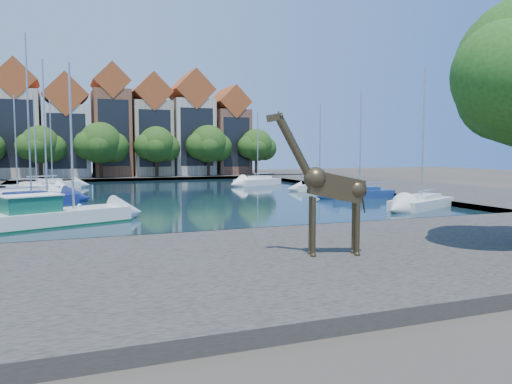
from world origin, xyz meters
TOP-DOWN VIEW (x-y plane):
  - ground at (0.00, 0.00)m, footprint 160.00×160.00m
  - water_basin at (0.00, 24.00)m, footprint 38.00×50.00m
  - near_quay at (0.00, -7.00)m, footprint 50.00×14.00m
  - far_quay at (0.00, 56.00)m, footprint 60.00×16.00m
  - right_quay at (25.00, 24.00)m, footprint 14.00×52.00m
  - townhouse_west_mid at (-17.00, 55.99)m, footprint 5.94×9.18m
  - townhouse_west_inner at (-10.50, 55.99)m, footprint 6.43×9.18m
  - townhouse_center at (-4.00, 55.99)m, footprint 5.44×9.18m
  - townhouse_east_inner at (2.00, 55.99)m, footprint 5.94×9.18m
  - townhouse_east_mid at (8.50, 55.99)m, footprint 6.43×9.18m
  - townhouse_east_end at (15.00, 55.99)m, footprint 5.44×9.18m
  - far_tree_west at (-13.91, 50.49)m, footprint 6.76×5.20m
  - far_tree_mid_west at (-5.89, 50.49)m, footprint 7.80×6.00m
  - far_tree_mid_east at (2.10, 50.49)m, footprint 7.02×5.40m
  - far_tree_east at (10.11, 50.49)m, footprint 7.54×5.80m
  - far_tree_far_east at (18.09, 50.49)m, footprint 6.76×5.20m
  - giraffe_statue at (-1.24, -7.41)m, footprint 3.87×1.38m
  - motorsailer at (-11.66, 7.46)m, footprint 8.82×5.44m
  - sailboat_left_a at (-12.00, 9.85)m, footprint 5.13×2.95m
  - sailboat_left_b at (-13.51, 19.82)m, footprint 7.39×4.84m
  - sailboat_left_c at (-15.00, 25.79)m, footprint 6.67×2.69m
  - sailboat_left_d at (-13.72, 32.82)m, footprint 5.94×4.06m
  - sailboat_left_e at (-12.28, 37.64)m, footprint 6.21×3.32m
  - sailboat_right_a at (14.89, 6.71)m, footprint 6.92×4.85m
  - sailboat_right_b at (15.00, 15.56)m, footprint 6.40×2.51m
  - sailboat_right_c at (15.00, 23.48)m, footprint 5.18×3.33m
  - sailboat_right_d at (12.00, 34.44)m, footprint 6.85×4.80m

SIDE VIEW (x-z plane):
  - ground at x=0.00m, z-range 0.00..0.00m
  - water_basin at x=0.00m, z-range 0.00..0.08m
  - near_quay at x=0.00m, z-range 0.00..0.50m
  - far_quay at x=0.00m, z-range 0.00..0.50m
  - right_quay at x=25.00m, z-range 0.00..0.50m
  - sailboat_right_c at x=15.00m, z-range -4.09..5.29m
  - sailboat_left_c at x=-15.00m, z-range -4.15..5.37m
  - sailboat_left_a at x=-12.00m, z-range -4.48..5.72m
  - sailboat_right_b at x=15.00m, z-range -4.41..5.68m
  - sailboat_right_a at x=14.89m, z-range -4.76..6.06m
  - sailboat_right_d at x=12.00m, z-range -3.91..5.26m
  - sailboat_left_d at x=-13.72m, z-range -4.50..5.89m
  - sailboat_left_e at x=-12.28m, z-range -4.40..5.80m
  - sailboat_left_b at x=-13.51m, z-range -6.19..7.62m
  - motorsailer at x=-11.66m, z-range -4.06..5.73m
  - giraffe_statue at x=-1.24m, z-range 0.45..6.03m
  - far_tree_west at x=-13.91m, z-range 1.40..8.76m
  - far_tree_far_east at x=18.09m, z-range 1.40..8.76m
  - far_tree_mid_east at x=2.10m, z-range 1.37..8.89m
  - far_tree_east at x=10.11m, z-range 1.32..9.16m
  - far_tree_mid_west at x=-5.89m, z-range 1.29..9.29m
  - townhouse_east_end at x=15.00m, z-range -0.11..14.32m
  - townhouse_west_inner at x=-10.50m, z-range -0.22..14.92m
  - townhouse_east_inner at x=2.00m, z-range -0.16..15.63m
  - townhouse_east_mid at x=8.50m, z-range -0.22..16.43m
  - townhouse_west_mid at x=-17.00m, z-range -0.16..16.63m
  - townhouse_center at x=-4.00m, z-range -0.10..16.83m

